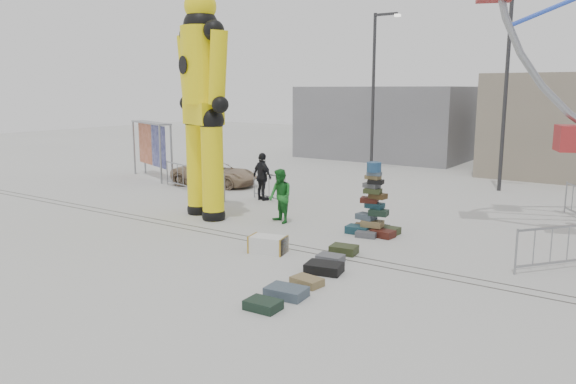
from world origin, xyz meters
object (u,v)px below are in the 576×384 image
Objects in this scene: pedestrian_red at (208,186)px; pedestrian_black at (262,177)px; barricade_dummy_c at (269,187)px; barricade_dummy_b at (208,185)px; steamer_trunk at (268,244)px; barricade_wheel_front at (551,248)px; banner_scaffold at (151,136)px; lamp_post_left at (375,85)px; suitcase_tower at (373,214)px; crash_test_dummy at (203,97)px; lamp_post_right at (509,84)px; barricade_dummy_a at (178,175)px; pedestrian_green at (280,196)px; parked_suv at (215,174)px.

pedestrian_red is 2.43m from pedestrian_black.
barricade_dummy_c is 1.08× the size of pedestrian_black.
pedestrian_red is (1.30, -1.38, 0.28)m from barricade_dummy_b.
barricade_dummy_b is at bearing 42.75° from pedestrian_black.
steamer_trunk is 7.91m from barricade_dummy_b.
steamer_trunk is at bearing 149.87° from barricade_wheel_front.
banner_scaffold reaches higher than steamer_trunk.
lamp_post_left is 12.31m from pedestrian_red.
crash_test_dummy is (-5.70, -1.10, 3.40)m from suitcase_tower.
barricade_wheel_front is (5.01, -0.72, -0.06)m from suitcase_tower.
barricade_dummy_a is at bearing -148.68° from lamp_post_right.
pedestrian_green is (10.44, -4.06, -1.16)m from banner_scaffold.
pedestrian_black is at bearing -167.74° from barricade_dummy_c.
pedestrian_red reaches higher than steamer_trunk.
pedestrian_green reaches higher than barricade_dummy_b.
banner_scaffold is 2.12× the size of pedestrian_green.
lamp_post_right reaches higher than crash_test_dummy.
parked_suv is at bearing 173.43° from pedestrian_green.
barricade_dummy_c is at bearing 11.51° from banner_scaffold.
banner_scaffold is (-7.86, -8.00, -2.44)m from lamp_post_left.
barricade_dummy_c is at bearing 156.11° from suitcase_tower.
banner_scaffold is 3.91× the size of steamer_trunk.
barricade_dummy_b is (-7.81, 1.31, -0.06)m from suitcase_tower.
steamer_trunk is 0.25× the size of parked_suv.
suitcase_tower is 10.30m from parked_suv.
steamer_trunk is at bearing 145.35° from pedestrian_black.
suitcase_tower is at bearing 119.51° from barricade_wheel_front.
pedestrian_black is (-2.72, 2.66, 0.05)m from pedestrian_green.
barricade_wheel_front is at bearing -117.65° from parked_suv.
lamp_post_right is 13.04m from parked_suv.
pedestrian_green reaches higher than barricade_dummy_a.
lamp_post_right is at bearing 50.71° from barricade_dummy_b.
crash_test_dummy is 4.10× the size of pedestrian_black.
barricade_dummy_b is 2.24m from pedestrian_black.
barricade_wheel_front reaches higher than parked_suv.
barricade_dummy_b is 1.00× the size of barricade_dummy_c.
crash_test_dummy is 3.80× the size of barricade_dummy_a.
suitcase_tower is at bearing -97.82° from lamp_post_right.
banner_scaffold is 14.11m from steamer_trunk.
pedestrian_green is (2.58, -12.06, -3.61)m from lamp_post_left.
crash_test_dummy is at bearing -90.10° from lamp_post_left.
barricade_dummy_b is at bearing 113.73° from pedestrian_red.
pedestrian_red is 0.95× the size of pedestrian_green.
pedestrian_green is (-4.42, -10.06, -3.61)m from lamp_post_right.
steamer_trunk is (4.25, -15.00, -4.26)m from lamp_post_left.
pedestrian_green is at bearing -133.13° from parked_suv.
barricade_dummy_c is at bearing -132.48° from lamp_post_right.
steamer_trunk is at bearing -141.55° from parked_suv.
parked_suv is at bearing -116.33° from lamp_post_left.
barricade_dummy_a is 1.08× the size of pedestrian_black.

